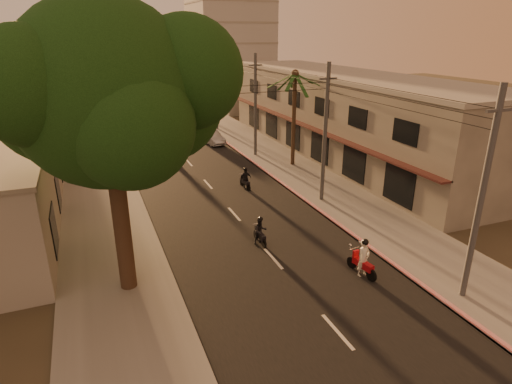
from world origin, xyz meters
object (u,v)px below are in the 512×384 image
at_px(scooter_far_a, 170,151).
at_px(scooter_mid_a, 260,231).
at_px(palm_tree, 295,79).
at_px(scooter_mid_b, 245,179).
at_px(parked_car, 212,137).
at_px(scooter_far_b, 193,126).
at_px(broadleaf_tree, 116,93).
at_px(scooter_red, 363,259).

bearing_deg(scooter_far_a, scooter_mid_a, -97.66).
bearing_deg(palm_tree, scooter_mid_b, -145.75).
bearing_deg(parked_car, scooter_far_b, 87.62).
relative_size(broadleaf_tree, scooter_far_b, 7.39).
distance_m(scooter_red, scooter_far_b, 32.38).
bearing_deg(scooter_far_a, scooter_far_b, 53.59).
relative_size(broadleaf_tree, scooter_mid_b, 7.28).
distance_m(palm_tree, scooter_red, 18.67).
bearing_deg(scooter_far_b, scooter_mid_a, -90.07).
bearing_deg(scooter_far_a, scooter_red, -90.50).
bearing_deg(parked_car, palm_tree, -74.88).
bearing_deg(palm_tree, scooter_red, -105.72).
height_order(scooter_mid_b, parked_car, scooter_mid_b).
relative_size(palm_tree, scooter_far_a, 4.41).
relative_size(palm_tree, scooter_mid_b, 4.93).
relative_size(scooter_mid_a, scooter_far_b, 0.98).
xyz_separation_m(scooter_mid_a, scooter_far_a, (-1.32, 17.78, 0.12)).
bearing_deg(palm_tree, scooter_mid_a, -123.13).
bearing_deg(broadleaf_tree, parked_car, 66.31).
bearing_deg(scooter_mid_b, broadleaf_tree, -136.08).
bearing_deg(broadleaf_tree, palm_tree, 43.48).
distance_m(palm_tree, scooter_far_b, 17.41).
distance_m(palm_tree, scooter_mid_a, 15.95).
xyz_separation_m(scooter_mid_b, scooter_far_b, (0.94, 19.36, 0.00)).
distance_m(scooter_far_a, parked_car, 6.63).
relative_size(palm_tree, scooter_far_b, 5.01).
height_order(scooter_mid_b, scooter_far_b, scooter_mid_b).
distance_m(broadleaf_tree, scooter_mid_b, 15.44).
bearing_deg(scooter_mid_a, scooter_far_b, 82.74).
bearing_deg(scooter_red, palm_tree, 66.39).
bearing_deg(scooter_mid_b, palm_tree, 29.94).
height_order(scooter_far_a, parked_car, scooter_far_a).
xyz_separation_m(scooter_mid_b, parked_car, (1.50, 13.73, -0.08)).
xyz_separation_m(scooter_far_a, parked_car, (5.08, 4.27, -0.18)).
height_order(broadleaf_tree, scooter_far_a, broadleaf_tree).
xyz_separation_m(broadleaf_tree, scooter_far_a, (5.32, 19.42, -7.64)).
xyz_separation_m(broadleaf_tree, scooter_mid_b, (8.89, 9.96, -7.74)).
height_order(scooter_mid_a, scooter_far_a, scooter_far_a).
distance_m(palm_tree, scooter_far_a, 12.54).
distance_m(scooter_red, scooter_mid_a, 5.69).
xyz_separation_m(palm_tree, scooter_mid_b, (-5.72, -3.89, -6.42)).
bearing_deg(scooter_mid_a, scooter_mid_b, 74.15).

